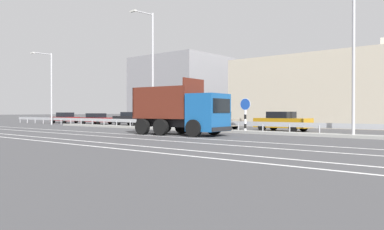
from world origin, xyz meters
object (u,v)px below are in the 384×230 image
object	(u,v)px
parked_car_0	(65,118)
street_lamp_2	(353,38)
street_lamp_0	(50,85)
parked_car_3	(163,119)
street_lamp_1	(151,65)
parked_car_4	(216,120)
median_road_sign	(245,114)
dump_truck	(190,114)
parked_car_2	(132,119)
parked_car_5	(282,121)
parked_car_1	(97,119)

from	to	relation	value
parked_car_0	street_lamp_2	bearing A→B (deg)	-94.42
street_lamp_0	parked_car_3	distance (m)	15.25
street_lamp_1	parked_car_0	bearing A→B (deg)	168.53
street_lamp_2	parked_car_3	world-z (taller)	street_lamp_2
parked_car_0	street_lamp_0	bearing A→B (deg)	-135.07
street_lamp_0	parked_car_4	bearing A→B (deg)	10.69
street_lamp_2	parked_car_0	bearing A→B (deg)	173.59
median_road_sign	parked_car_4	xyz separation A→B (m)	(-5.29, 3.71, -0.58)
median_road_sign	parked_car_0	size ratio (longest dim) A/B	0.53
dump_truck	street_lamp_1	distance (m)	9.97
parked_car_2	parked_car_5	xyz separation A→B (m)	(17.75, -0.47, 0.01)
street_lamp_0	parked_car_1	size ratio (longest dim) A/B	1.73
median_road_sign	parked_car_1	world-z (taller)	median_road_sign
dump_truck	street_lamp_2	size ratio (longest dim) A/B	0.63
parked_car_2	parked_car_3	bearing A→B (deg)	82.60
parked_car_2	parked_car_5	bearing A→B (deg)	84.70
parked_car_3	parked_car_5	bearing A→B (deg)	89.04
dump_truck	median_road_sign	xyz separation A→B (m)	(1.39, 4.35, 0.01)
parked_car_5	street_lamp_0	bearing A→B (deg)	-80.53
parked_car_0	parked_car_4	world-z (taller)	parked_car_4
median_road_sign	parked_car_3	bearing A→B (deg)	161.93
median_road_sign	parked_car_0	distance (m)	30.23
dump_truck	street_lamp_2	xyz separation A→B (m)	(8.64, 4.26, 4.41)
parked_car_0	parked_car_5	xyz separation A→B (m)	(30.95, -0.40, 0.07)
street_lamp_2	parked_car_5	bearing A→B (deg)	148.82
median_road_sign	parked_car_2	world-z (taller)	median_road_sign
street_lamp_2	parked_car_0	size ratio (longest dim) A/B	2.24
street_lamp_0	parked_car_5	world-z (taller)	street_lamp_0
dump_truck	street_lamp_0	bearing A→B (deg)	-105.46
street_lamp_2	parked_car_2	distance (m)	24.88
parked_car_0	parked_car_5	bearing A→B (deg)	-88.75
parked_car_4	parked_car_5	bearing A→B (deg)	-93.95
parked_car_4	parked_car_0	bearing A→B (deg)	85.37
parked_car_2	dump_truck	bearing A→B (deg)	57.24
parked_car_4	parked_car_5	distance (m)	6.29
street_lamp_1	parked_car_1	xyz separation A→B (m)	(-13.88, 4.31, -4.83)
parked_car_3	parked_car_5	size ratio (longest dim) A/B	1.12
parked_car_1	parked_car_4	world-z (taller)	parked_car_4
dump_truck	street_lamp_1	xyz separation A→B (m)	(-7.98, 4.26, 4.17)
street_lamp_2	street_lamp_1	bearing A→B (deg)	179.99
parked_car_0	parked_car_1	world-z (taller)	parked_car_0
median_road_sign	street_lamp_2	bearing A→B (deg)	-0.74
street_lamp_0	street_lamp_1	size ratio (longest dim) A/B	0.82
parked_car_4	parked_car_1	bearing A→B (deg)	84.62
street_lamp_2	parked_car_5	size ratio (longest dim) A/B	2.52
street_lamp_1	parked_car_5	world-z (taller)	street_lamp_1
dump_truck	parked_car_0	world-z (taller)	dump_truck
dump_truck	street_lamp_1	bearing A→B (deg)	-123.96
street_lamp_1	parked_car_2	size ratio (longest dim) A/B	2.26
median_road_sign	parked_car_5	bearing A→B (deg)	74.88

